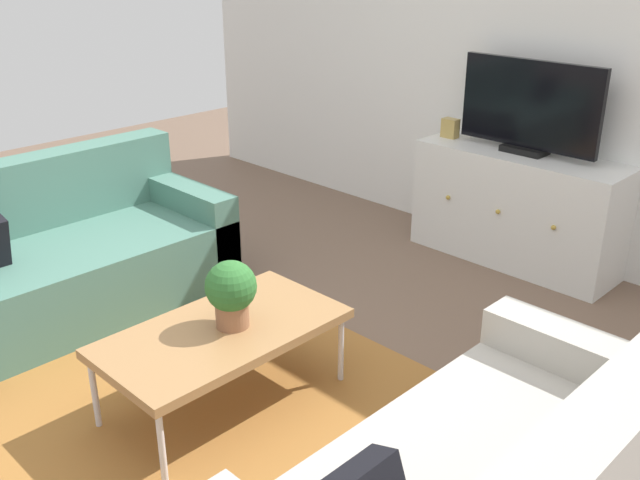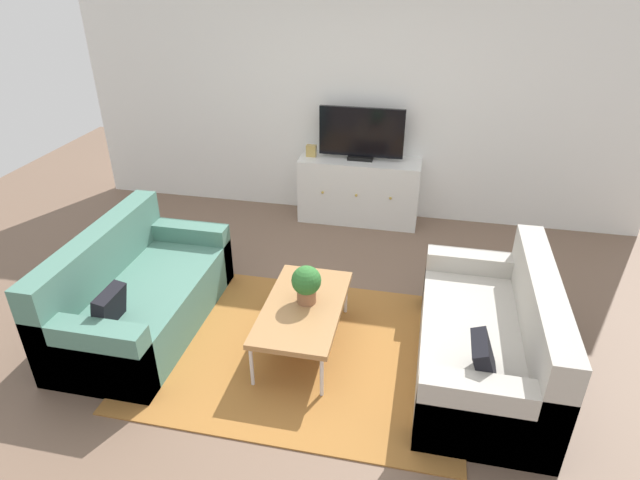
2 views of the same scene
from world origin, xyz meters
name	(u,v)px [view 2 (image 2 of 2)]	position (x,y,z in m)	size (l,w,h in m)	color
ground_plane	(307,339)	(0.00, 0.00, 0.00)	(10.00, 10.00, 0.00)	brown
wall_back	(358,99)	(0.00, 2.55, 1.35)	(6.40, 0.12, 2.70)	white
area_rug	(302,350)	(0.00, -0.15, 0.01)	(2.50, 1.90, 0.01)	#9E662D
couch_left_side	(135,296)	(-1.44, -0.10, 0.28)	(0.89, 1.71, 0.85)	#4C7A6B
couch_right_side	(494,343)	(1.44, -0.10, 0.28)	(0.89, 1.71, 0.85)	#B2ADA3
coffee_table	(303,308)	(0.00, -0.09, 0.37)	(0.59, 1.09, 0.40)	#A37547
potted_plant	(306,283)	(0.02, -0.04, 0.57)	(0.23, 0.23, 0.31)	#936042
tv_console	(359,190)	(0.09, 2.27, 0.37)	(1.36, 0.47, 0.74)	white
flat_screen_tv	(361,134)	(0.09, 2.29, 1.03)	(0.93, 0.16, 0.58)	black
mantel_clock	(311,151)	(-0.47, 2.27, 0.81)	(0.11, 0.07, 0.13)	tan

